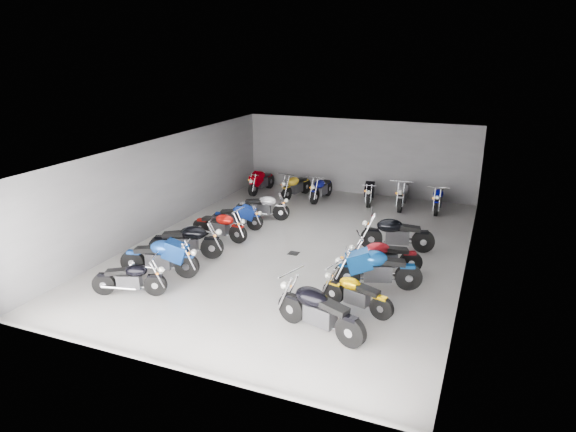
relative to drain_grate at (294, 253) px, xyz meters
name	(u,v)px	position (x,y,z in m)	size (l,w,h in m)	color
ground	(299,248)	(0.00, 0.50, -0.01)	(14.00, 14.00, 0.00)	gray
wall_back	(358,157)	(0.00, 7.50, 1.59)	(10.00, 0.10, 3.20)	slate
wall_left	(164,184)	(-5.00, 0.50, 1.59)	(0.10, 14.00, 3.20)	slate
wall_right	(470,219)	(5.00, 0.50, 1.59)	(0.10, 14.00, 3.20)	slate
ceiling	(300,148)	(0.00, 0.50, 3.21)	(10.00, 14.00, 0.04)	black
drain_grate	(294,253)	(0.00, 0.00, 0.00)	(0.32, 0.32, 0.01)	black
motorcycle_left_a	(130,278)	(-2.84, -4.18, 0.46)	(1.86, 0.78, 0.85)	black
motorcycle_left_b	(160,257)	(-2.82, -2.90, 0.54)	(2.25, 0.68, 1.00)	black
motorcycle_left_c	(187,241)	(-2.84, -1.54, 0.54)	(2.18, 0.91, 1.00)	black
motorcycle_left_d	(220,226)	(-2.69, 0.20, 0.49)	(2.05, 0.43, 0.90)	black
motorcycle_left_e	(237,217)	(-2.64, 1.35, 0.44)	(1.86, 0.53, 0.83)	black
motorcycle_left_f	(263,207)	(-2.28, 2.66, 0.49)	(2.03, 0.61, 0.90)	black
motorcycle_right_a	(319,311)	(2.23, -4.12, 0.55)	(2.26, 0.84, 1.02)	black
motorcycle_right_b	(356,294)	(2.73, -2.81, 0.45)	(1.87, 0.61, 0.84)	black
motorcycle_right_c	(377,269)	(2.91, -1.45, 0.55)	(2.24, 0.91, 1.02)	black
motorcycle_right_d	(384,257)	(2.88, -0.41, 0.50)	(1.98, 1.00, 0.93)	black
motorcycle_right_e	(396,234)	(2.87, 1.44, 0.54)	(2.27, 0.69, 1.01)	black
motorcycle_back_a	(261,181)	(-3.92, 6.04, 0.50)	(0.45, 2.10, 0.92)	black
motorcycle_back_b	(296,186)	(-2.22, 5.83, 0.50)	(0.62, 2.07, 0.92)	black
motorcycle_back_c	(321,188)	(-1.10, 5.89, 0.49)	(0.44, 2.07, 0.91)	black
motorcycle_back_d	(370,191)	(0.89, 6.25, 0.48)	(0.49, 2.03, 0.89)	black
motorcycle_back_e	(403,194)	(2.21, 6.18, 0.54)	(0.48, 2.29, 1.00)	black
motorcycle_back_f	(438,198)	(3.58, 6.17, 0.50)	(0.43, 2.09, 0.92)	black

